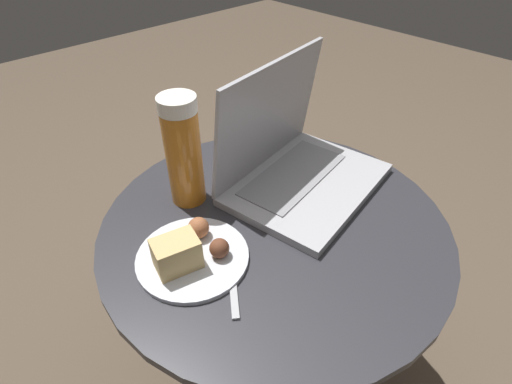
{
  "coord_description": "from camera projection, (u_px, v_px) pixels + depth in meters",
  "views": [
    {
      "loc": [
        -0.43,
        -0.39,
        1.09
      ],
      "look_at": [
        -0.02,
        0.03,
        0.63
      ],
      "focal_mm": 28.0,
      "sensor_mm": 36.0,
      "label": 1
    }
  ],
  "objects": [
    {
      "name": "ground_plane",
      "position": [
        269.0,
        365.0,
        1.14
      ],
      "size": [
        6.0,
        6.0,
        0.0
      ],
      "primitive_type": "plane",
      "color": "brown"
    },
    {
      "name": "snack_plate",
      "position": [
        190.0,
        253.0,
        0.7
      ],
      "size": [
        0.2,
        0.2,
        0.07
      ],
      "color": "silver",
      "rests_on": "table"
    },
    {
      "name": "fork",
      "position": [
        231.0,
        265.0,
        0.7
      ],
      "size": [
        0.13,
        0.16,
        0.0
      ],
      "color": "#B2B2B7",
      "rests_on": "table"
    },
    {
      "name": "beer_glass",
      "position": [
        183.0,
        152.0,
        0.77
      ],
      "size": [
        0.07,
        0.07,
        0.23
      ],
      "color": "#C6701E",
      "rests_on": "table"
    },
    {
      "name": "table",
      "position": [
        272.0,
        279.0,
        0.9
      ],
      "size": [
        0.68,
        0.68,
        0.56
      ],
      "color": "black",
      "rests_on": "ground_plane"
    },
    {
      "name": "laptop",
      "position": [
        294.0,
        161.0,
        0.86
      ],
      "size": [
        0.38,
        0.3,
        0.26
      ],
      "color": "#B2B2B7",
      "rests_on": "table"
    }
  ]
}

